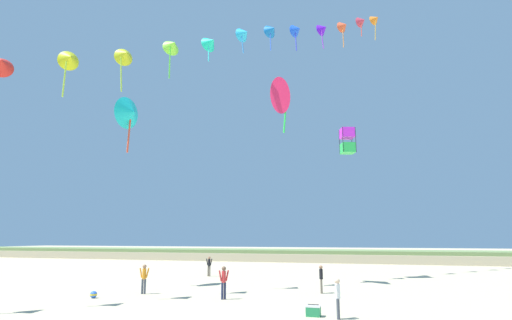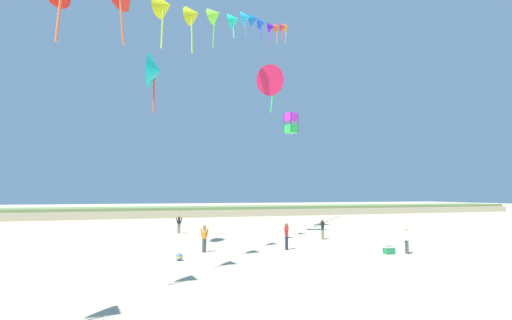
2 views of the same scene
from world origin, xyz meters
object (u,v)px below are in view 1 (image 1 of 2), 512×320
object	(u,v)px
person_mid_center	(224,280)
large_kite_high_solo	(285,95)
person_near_right	(209,265)
person_far_right	(321,277)
large_kite_mid_trail	(130,113)
person_far_left	(144,277)
beach_cooler	(313,311)
beach_ball	(94,295)
person_near_left	(338,295)
large_kite_low_lead	(347,141)

from	to	relation	value
person_mid_center	large_kite_high_solo	world-z (taller)	large_kite_high_solo
person_near_right	person_far_right	bearing A→B (deg)	-36.41
person_mid_center	person_near_right	bearing A→B (deg)	116.80
person_mid_center	large_kite_mid_trail	bearing A→B (deg)	161.26
person_far_left	beach_cooler	bearing A→B (deg)	-20.11
large_kite_mid_trail	beach_ball	distance (m)	12.23
beach_cooler	person_near_left	bearing A→B (deg)	-16.00
person_far_left	beach_ball	distance (m)	2.77
person_far_right	large_kite_high_solo	size ratio (longest dim) A/B	0.36
large_kite_low_lead	person_near_right	bearing A→B (deg)	-173.31
person_near_right	large_kite_mid_trail	distance (m)	13.77
large_kite_high_solo	person_far_right	bearing A→B (deg)	-52.43
person_near_left	person_mid_center	bearing A→B (deg)	150.71
person_near_left	beach_cooler	world-z (taller)	person_near_left
large_kite_mid_trail	person_far_right	bearing A→B (deg)	4.25
person_mid_center	large_kite_high_solo	size ratio (longest dim) A/B	0.38
beach_cooler	beach_ball	world-z (taller)	beach_cooler
large_kite_low_lead	beach_cooler	bearing A→B (deg)	-92.48
person_far_left	person_near_right	bearing A→B (deg)	93.33
large_kite_low_lead	beach_ball	bearing A→B (deg)	-131.42
person_far_left	person_far_right	xyz separation A→B (m)	(9.52, 3.13, -0.04)
person_near_left	person_far_left	distance (m)	11.82
person_near_right	large_kite_low_lead	bearing A→B (deg)	6.69
person_mid_center	large_kite_mid_trail	distance (m)	13.64
person_near_left	large_kite_mid_trail	size ratio (longest dim) A/B	0.39
person_near_right	person_far_left	world-z (taller)	person_far_left
person_near_left	beach_cooler	size ratio (longest dim) A/B	2.64
person_near_right	person_far_left	xyz separation A→B (m)	(0.62, -10.60, 0.01)
person_far_left	person_far_right	bearing A→B (deg)	18.17
person_near_left	person_far_right	world-z (taller)	person_far_right
person_mid_center	beach_cooler	size ratio (longest dim) A/B	2.84
large_kite_mid_trail	large_kite_high_solo	distance (m)	11.02
person_far_left	large_kite_high_solo	world-z (taller)	large_kite_high_solo
person_far_right	person_near_left	bearing A→B (deg)	-77.33
person_far_right	large_kite_mid_trail	size ratio (longest dim) A/B	0.39
person_near_left	person_far_right	xyz separation A→B (m)	(-1.60, 7.12, 0.01)
large_kite_low_lead	large_kite_mid_trail	world-z (taller)	large_kite_mid_trail
large_kite_low_lead	large_kite_high_solo	xyz separation A→B (m)	(-4.01, -5.24, 2.52)
person_near_right	large_kite_low_lead	distance (m)	15.18
large_kite_low_lead	beach_cooler	distance (m)	18.93
person_near_left	person_far_right	distance (m)	7.30
person_far_right	large_kite_mid_trail	distance (m)	16.54
large_kite_high_solo	beach_cooler	bearing A→B (deg)	-72.21
person_mid_center	beach_ball	world-z (taller)	person_mid_center
person_far_right	large_kite_low_lead	size ratio (longest dim) A/B	0.74
person_far_left	large_kite_low_lead	world-z (taller)	large_kite_low_lead
person_far_right	large_kite_mid_trail	xyz separation A→B (m)	(-12.63, -0.94, 10.64)
large_kite_low_lead	large_kite_mid_trail	bearing A→B (deg)	-144.94
person_near_right	person_far_right	world-z (taller)	person_near_right
person_near_left	large_kite_low_lead	bearing A→B (deg)	91.21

